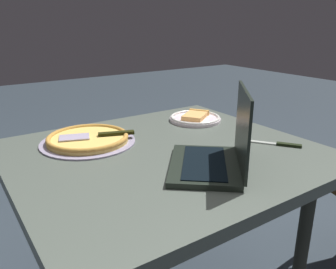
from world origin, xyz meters
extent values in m
cube|color=#4F574E|center=(0.00, 0.00, 0.71)|extent=(1.04, 0.94, 0.04)
cylinder|color=#2D2F26|center=(0.36, -0.36, 0.34)|extent=(0.05, 0.05, 0.69)
cylinder|color=#2D2F26|center=(-0.36, 0.36, 0.34)|extent=(0.05, 0.05, 0.69)
cylinder|color=#2D2F26|center=(0.36, 0.36, 0.34)|extent=(0.05, 0.05, 0.69)
cube|color=black|center=(0.02, -0.19, 0.74)|extent=(0.36, 0.37, 0.02)
cube|color=black|center=(0.02, -0.19, 0.75)|extent=(0.27, 0.29, 0.00)
cube|color=black|center=(0.10, -0.26, 0.86)|extent=(0.20, 0.24, 0.23)
cube|color=silver|center=(0.10, -0.26, 0.86)|extent=(0.18, 0.21, 0.21)
cylinder|color=white|center=(0.32, 0.24, 0.73)|extent=(0.23, 0.23, 0.01)
torus|color=white|center=(0.32, 0.24, 0.74)|extent=(0.23, 0.23, 0.01)
cube|color=#E5A75A|center=(0.32, 0.24, 0.75)|extent=(0.16, 0.15, 0.02)
cube|color=gold|center=(0.38, 0.27, 0.75)|extent=(0.07, 0.09, 0.03)
cylinder|color=#9B91AD|center=(-0.20, 0.23, 0.73)|extent=(0.35, 0.35, 0.01)
cylinder|color=#E1BC5C|center=(-0.20, 0.23, 0.74)|extent=(0.30, 0.30, 0.02)
torus|color=#C08A3B|center=(-0.20, 0.23, 0.75)|extent=(0.30, 0.30, 0.02)
cube|color=#B4A8C4|center=(-0.24, 0.25, 0.75)|extent=(0.13, 0.10, 0.00)
cube|color=black|center=(-0.09, 0.20, 0.76)|extent=(0.14, 0.07, 0.01)
cube|color=#B8BFB5|center=(0.35, -0.15, 0.73)|extent=(0.11, 0.14, 0.00)
cube|color=black|center=(0.40, -0.22, 0.73)|extent=(0.07, 0.08, 0.01)
cylinder|color=#392A13|center=(0.79, -0.10, 0.22)|extent=(0.03, 0.03, 0.44)
camera|label=1|loc=(-0.62, -0.93, 1.17)|focal=36.31mm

